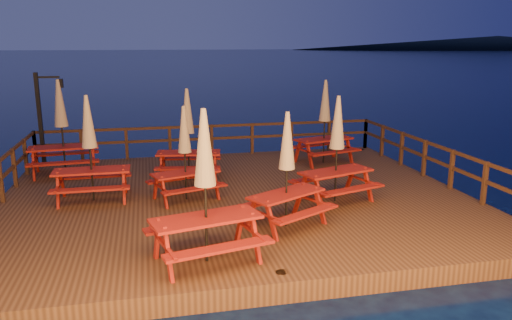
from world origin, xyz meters
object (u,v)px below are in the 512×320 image
at_px(picnic_table_0, 188,133).
at_px(picnic_table_1, 325,120).
at_px(lamp_post, 44,111).
at_px(picnic_table_2, 205,184).

height_order(picnic_table_0, picnic_table_1, picnic_table_1).
relative_size(lamp_post, picnic_table_1, 1.09).
relative_size(lamp_post, picnic_table_2, 1.06).
height_order(picnic_table_1, picnic_table_2, picnic_table_2).
distance_m(lamp_post, picnic_table_1, 9.04).
bearing_deg(picnic_table_0, picnic_table_1, 21.29).
bearing_deg(lamp_post, picnic_table_2, -63.68).
bearing_deg(lamp_post, picnic_table_0, -31.01).
bearing_deg(picnic_table_0, picnic_table_2, -83.00).
relative_size(lamp_post, picnic_table_0, 1.13).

